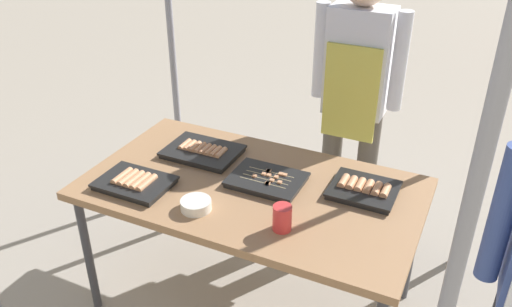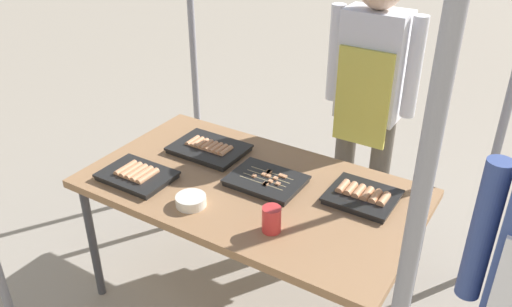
# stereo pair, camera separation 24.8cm
# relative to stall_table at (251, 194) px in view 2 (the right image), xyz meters

# --- Properties ---
(ground_plane) EXTENTS (18.00, 18.00, 0.00)m
(ground_plane) POSITION_rel_stall_table_xyz_m (0.00, 0.00, -0.70)
(ground_plane) COLOR gray
(stall_table) EXTENTS (1.60, 0.90, 0.75)m
(stall_table) POSITION_rel_stall_table_xyz_m (0.00, 0.00, 0.00)
(stall_table) COLOR #9E724C
(stall_table) RESTS_ON ground
(tray_grilled_sausages) EXTENTS (0.31, 0.27, 0.06)m
(tray_grilled_sausages) POSITION_rel_stall_table_xyz_m (0.50, 0.16, 0.07)
(tray_grilled_sausages) COLOR black
(tray_grilled_sausages) RESTS_ON stall_table
(tray_meat_skewers) EXTENTS (0.35, 0.27, 0.04)m
(tray_meat_skewers) POSITION_rel_stall_table_xyz_m (0.06, 0.05, 0.07)
(tray_meat_skewers) COLOR black
(tray_meat_skewers) RESTS_ON stall_table
(tray_pork_links) EXTENTS (0.35, 0.25, 0.05)m
(tray_pork_links) POSITION_rel_stall_table_xyz_m (-0.50, -0.24, 0.07)
(tray_pork_links) COLOR black
(tray_pork_links) RESTS_ON stall_table
(tray_spring_rolls) EXTENTS (0.39, 0.28, 0.05)m
(tray_spring_rolls) POSITION_rel_stall_table_xyz_m (-0.36, 0.16, 0.07)
(tray_spring_rolls) COLOR black
(tray_spring_rolls) RESTS_ON stall_table
(condiment_bowl) EXTENTS (0.14, 0.14, 0.05)m
(condiment_bowl) POSITION_rel_stall_table_xyz_m (-0.14, -0.28, 0.08)
(condiment_bowl) COLOR silver
(condiment_bowl) RESTS_ON stall_table
(drink_cup_near_edge) EXTENTS (0.08, 0.08, 0.12)m
(drink_cup_near_edge) POSITION_rel_stall_table_xyz_m (0.26, -0.25, 0.11)
(drink_cup_near_edge) COLOR red
(drink_cup_near_edge) RESTS_ON stall_table
(vendor_woman) EXTENTS (0.52, 0.23, 1.68)m
(vendor_woman) POSITION_rel_stall_table_xyz_m (0.25, 0.82, 0.30)
(vendor_woman) COLOR #595147
(vendor_woman) RESTS_ON ground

